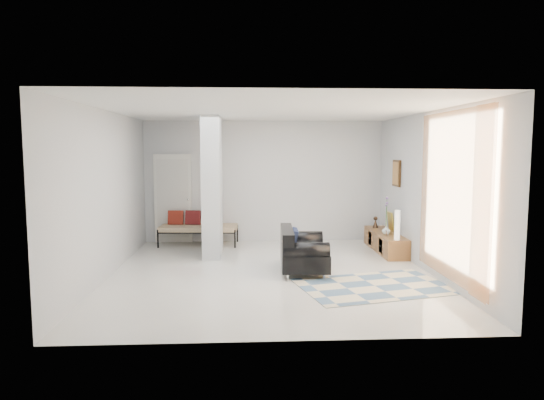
{
  "coord_description": "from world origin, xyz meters",
  "views": [
    {
      "loc": [
        -0.41,
        -8.23,
        2.15
      ],
      "look_at": [
        0.06,
        0.6,
        1.22
      ],
      "focal_mm": 32.0,
      "sensor_mm": 36.0,
      "label": 1
    }
  ],
  "objects": [
    {
      "name": "wall_front",
      "position": [
        0.0,
        -3.0,
        1.4
      ],
      "size": [
        6.0,
        0.0,
        6.0
      ],
      "primitive_type": "plane",
      "rotation": [
        -1.57,
        0.0,
        0.0
      ],
      "color": "silver",
      "rests_on": "ground"
    },
    {
      "name": "wall_back",
      "position": [
        0.0,
        3.0,
        1.4
      ],
      "size": [
        6.0,
        0.0,
        6.0
      ],
      "primitive_type": "plane",
      "rotation": [
        1.57,
        0.0,
        0.0
      ],
      "color": "silver",
      "rests_on": "ground"
    },
    {
      "name": "curtain",
      "position": [
        2.67,
        -1.15,
        1.45
      ],
      "size": [
        0.0,
        2.55,
        2.55
      ],
      "primitive_type": "plane",
      "rotation": [
        1.57,
        0.0,
        1.57
      ],
      "color": "orange",
      "rests_on": "wall_right"
    },
    {
      "name": "area_rug",
      "position": [
        1.6,
        -0.9,
        0.01
      ],
      "size": [
        2.61,
        2.04,
        0.01
      ],
      "primitive_type": "cube",
      "rotation": [
        0.0,
        0.0,
        0.24
      ],
      "color": "beige",
      "rests_on": "floor"
    },
    {
      "name": "hallway_door",
      "position": [
        -2.1,
        2.96,
        1.02
      ],
      "size": [
        0.85,
        0.06,
        2.04
      ],
      "primitive_type": "cube",
      "color": "white",
      "rests_on": "floor"
    },
    {
      "name": "floor",
      "position": [
        0.0,
        0.0,
        0.0
      ],
      "size": [
        6.0,
        6.0,
        0.0
      ],
      "primitive_type": "plane",
      "color": "beige",
      "rests_on": "ground"
    },
    {
      "name": "vase",
      "position": [
        2.47,
        1.5,
        0.49
      ],
      "size": [
        0.18,
        0.18,
        0.18
      ],
      "primitive_type": "imported",
      "rotation": [
        0.0,
        0.0,
        -0.05
      ],
      "color": "white",
      "rests_on": "media_console"
    },
    {
      "name": "loveseat",
      "position": [
        0.54,
        0.14,
        0.37
      ],
      "size": [
        0.86,
        1.41,
        0.76
      ],
      "rotation": [
        0.0,
        0.0,
        -0.05
      ],
      "color": "silver",
      "rests_on": "floor"
    },
    {
      "name": "ceiling",
      "position": [
        0.0,
        0.0,
        2.8
      ],
      "size": [
        6.0,
        6.0,
        0.0
      ],
      "primitive_type": "plane",
      "rotation": [
        3.14,
        0.0,
        0.0
      ],
      "color": "white",
      "rests_on": "wall_back"
    },
    {
      "name": "daybed",
      "position": [
        -1.51,
        2.63,
        0.42
      ],
      "size": [
        1.76,
        0.83,
        0.77
      ],
      "rotation": [
        0.0,
        0.0,
        -0.06
      ],
      "color": "black",
      "rests_on": "floor"
    },
    {
      "name": "partition_column",
      "position": [
        -1.1,
        1.6,
        1.4
      ],
      "size": [
        0.35,
        1.2,
        2.8
      ],
      "primitive_type": "cube",
      "color": "silver",
      "rests_on": "floor"
    },
    {
      "name": "wall_left",
      "position": [
        -2.75,
        0.0,
        1.4
      ],
      "size": [
        0.0,
        6.0,
        6.0
      ],
      "primitive_type": "plane",
      "rotation": [
        1.57,
        0.0,
        1.57
      ],
      "color": "silver",
      "rests_on": "ground"
    },
    {
      "name": "media_console",
      "position": [
        2.52,
        1.7,
        0.2
      ],
      "size": [
        0.45,
        1.9,
        0.8
      ],
      "color": "brown",
      "rests_on": "floor"
    },
    {
      "name": "bronze_figurine",
      "position": [
        2.47,
        2.33,
        0.53
      ],
      "size": [
        0.13,
        0.13,
        0.25
      ],
      "primitive_type": null,
      "rotation": [
        0.0,
        0.0,
        0.03
      ],
      "color": "#332216",
      "rests_on": "media_console"
    },
    {
      "name": "wall_right",
      "position": [
        2.75,
        0.0,
        1.4
      ],
      "size": [
        0.0,
        6.0,
        6.0
      ],
      "primitive_type": "plane",
      "rotation": [
        1.57,
        0.0,
        -1.57
      ],
      "color": "silver",
      "rests_on": "ground"
    },
    {
      "name": "cylinder_lamp",
      "position": [
        2.5,
        0.88,
        0.69
      ],
      "size": [
        0.11,
        0.11,
        0.58
      ],
      "primitive_type": "cylinder",
      "color": "white",
      "rests_on": "media_console"
    },
    {
      "name": "wall_art",
      "position": [
        2.72,
        1.7,
        1.65
      ],
      "size": [
        0.04,
        0.45,
        0.55
      ],
      "primitive_type": "cube",
      "color": "#3C2510",
      "rests_on": "wall_right"
    }
  ]
}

